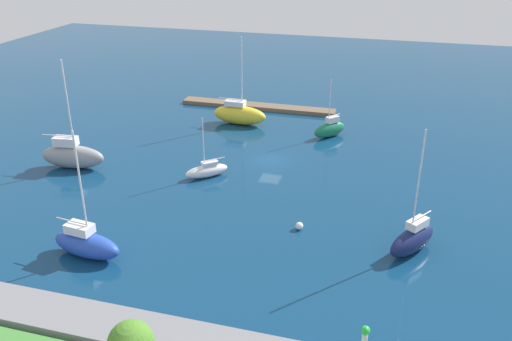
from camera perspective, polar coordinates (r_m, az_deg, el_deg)
name	(u,v)px	position (r m, az deg, el deg)	size (l,w,h in m)	color
water	(270,160)	(65.86, 1.55, 1.09)	(160.00, 160.00, 0.00)	navy
pier_dock	(258,106)	(84.80, 0.19, 6.82)	(24.29, 2.46, 0.59)	brown
breakwater	(152,337)	(39.38, -11.01, -16.91)	(67.31, 3.66, 1.11)	gray
sailboat_white_outer_mooring	(207,170)	(61.51, -5.23, 0.02)	(4.80, 4.56, 7.16)	white
sailboat_gray_center_basin	(72,155)	(66.82, -18.90, 1.54)	(7.84, 3.33, 12.96)	gray
sailboat_yellow_off_beacon	(239,114)	(77.56, -1.78, 6.00)	(7.93, 2.99, 12.49)	yellow
sailboat_navy_east_end	(413,239)	(49.34, 16.26, -6.97)	(4.69, 5.89, 11.60)	#141E4C
sailboat_blue_far_north	(86,243)	(49.14, -17.55, -7.36)	(6.79, 3.03, 11.69)	#2347B2
sailboat_green_by_breakwater	(330,129)	(73.52, 7.83, 4.41)	(4.48, 4.86, 7.97)	#19724C
mooring_buoy_white	(299,226)	(51.30, 4.61, -5.87)	(0.74, 0.74, 0.74)	white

